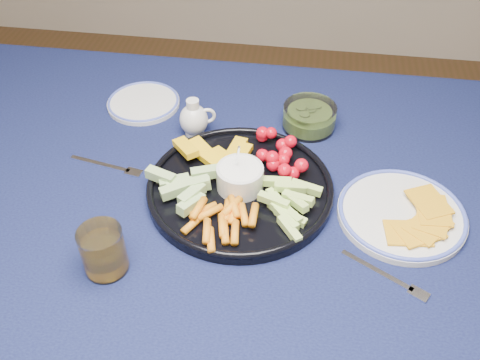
# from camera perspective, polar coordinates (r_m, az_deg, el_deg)

# --- Properties ---
(dining_table) EXTENTS (1.67, 1.07, 0.75)m
(dining_table) POSITION_cam_1_polar(r_m,az_deg,el_deg) (1.10, 1.32, -5.99)
(dining_table) COLOR #4A2B18
(dining_table) RESTS_ON ground
(crudite_platter) EXTENTS (0.37, 0.37, 0.12)m
(crudite_platter) POSITION_cam_1_polar(r_m,az_deg,el_deg) (1.05, -0.14, -0.57)
(crudite_platter) COLOR black
(crudite_platter) RESTS_ON dining_table
(creamer_pitcher) EXTENTS (0.08, 0.06, 0.09)m
(creamer_pitcher) POSITION_cam_1_polar(r_m,az_deg,el_deg) (1.19, -4.90, 6.48)
(creamer_pitcher) COLOR silver
(creamer_pitcher) RESTS_ON dining_table
(pickle_bowl) EXTENTS (0.12, 0.12, 0.06)m
(pickle_bowl) POSITION_cam_1_polar(r_m,az_deg,el_deg) (1.23, 7.39, 6.57)
(pickle_bowl) COLOR silver
(pickle_bowl) RESTS_ON dining_table
(cheese_plate) EXTENTS (0.24, 0.24, 0.03)m
(cheese_plate) POSITION_cam_1_polar(r_m,az_deg,el_deg) (1.05, 16.90, -3.34)
(cheese_plate) COLOR silver
(cheese_plate) RESTS_ON dining_table
(juice_tumbler) EXTENTS (0.08, 0.08, 0.09)m
(juice_tumbler) POSITION_cam_1_polar(r_m,az_deg,el_deg) (0.94, -14.33, -7.53)
(juice_tumbler) COLOR silver
(juice_tumbler) RESTS_ON dining_table
(fork_left) EXTENTS (0.17, 0.05, 0.00)m
(fork_left) POSITION_cam_1_polar(r_m,az_deg,el_deg) (1.15, -13.51, 1.35)
(fork_left) COLOR white
(fork_left) RESTS_ON dining_table
(fork_right) EXTENTS (0.15, 0.09, 0.00)m
(fork_right) POSITION_cam_1_polar(r_m,az_deg,el_deg) (0.96, 15.80, -10.10)
(fork_right) COLOR white
(fork_right) RESTS_ON dining_table
(side_plate_extra) EXTENTS (0.17, 0.17, 0.01)m
(side_plate_extra) POSITION_cam_1_polar(r_m,az_deg,el_deg) (1.32, -10.26, 8.16)
(side_plate_extra) COLOR silver
(side_plate_extra) RESTS_ON dining_table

